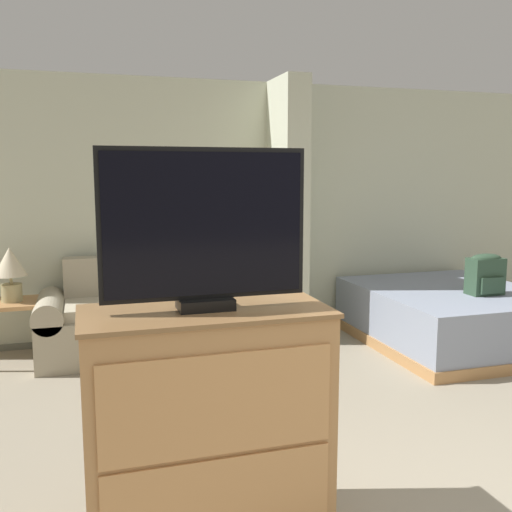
% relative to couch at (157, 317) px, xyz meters
% --- Properties ---
extents(wall_back, '(7.15, 0.16, 2.60)m').
position_rel_couch_xyz_m(wall_back, '(1.14, 0.48, 0.97)').
color(wall_back, beige).
rests_on(wall_back, ground_plane).
extents(wall_partition_pillar, '(0.24, 0.64, 2.60)m').
position_rel_couch_xyz_m(wall_partition_pillar, '(1.34, 0.10, 0.98)').
color(wall_partition_pillar, beige).
rests_on(wall_partition_pillar, ground_plane).
extents(couch, '(2.17, 0.84, 0.88)m').
position_rel_couch_xyz_m(couch, '(0.00, 0.00, 0.00)').
color(couch, tan).
rests_on(couch, ground_plane).
extents(coffee_table, '(0.62, 0.55, 0.41)m').
position_rel_couch_xyz_m(coffee_table, '(0.01, -1.07, 0.03)').
color(coffee_table, '#B27F4C').
rests_on(coffee_table, ground_plane).
extents(side_table, '(0.49, 0.49, 0.55)m').
position_rel_couch_xyz_m(side_table, '(-1.26, 0.04, 0.15)').
color(side_table, '#B27F4C').
rests_on(side_table, ground_plane).
extents(table_lamp, '(0.29, 0.29, 0.48)m').
position_rel_couch_xyz_m(table_lamp, '(-1.26, 0.04, 0.53)').
color(table_lamp, tan).
rests_on(table_lamp, side_table).
extents(tv_dresser, '(1.09, 0.52, 1.08)m').
position_rel_couch_xyz_m(tv_dresser, '(-0.14, -2.91, 0.22)').
color(tv_dresser, '#B27F4C').
rests_on(tv_dresser, ground_plane).
extents(tv, '(0.90, 0.16, 0.70)m').
position_rel_couch_xyz_m(tv, '(-0.14, -2.91, 1.11)').
color(tv, black).
rests_on(tv, tv_dresser).
extents(bed, '(1.66, 1.93, 0.55)m').
position_rel_couch_xyz_m(bed, '(2.81, -0.58, -0.04)').
color(bed, '#B27F4C').
rests_on(bed, ground_plane).
extents(backpack, '(0.32, 0.21, 0.39)m').
position_rel_couch_xyz_m(backpack, '(2.95, -0.91, 0.42)').
color(backpack, '#2D4733').
rests_on(backpack, bed).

